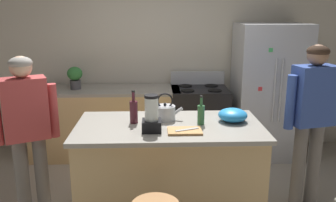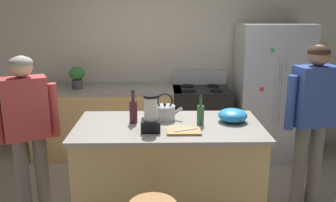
{
  "view_description": "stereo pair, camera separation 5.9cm",
  "coord_description": "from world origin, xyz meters",
  "px_view_note": "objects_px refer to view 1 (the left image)",
  "views": [
    {
      "loc": [
        -0.12,
        -3.16,
        2.01
      ],
      "look_at": [
        0.0,
        0.3,
        1.1
      ],
      "focal_mm": 38.18,
      "sensor_mm": 36.0,
      "label": 1
    },
    {
      "loc": [
        -0.07,
        -3.16,
        2.01
      ],
      "look_at": [
        0.0,
        0.3,
        1.1
      ],
      "focal_mm": 38.18,
      "sensor_mm": 36.0,
      "label": 2
    }
  ],
  "objects_px": {
    "refrigerator": "(268,91)",
    "stove_range": "(199,121)",
    "chef_knife": "(187,129)",
    "person_by_sink_right": "(312,112)",
    "potted_plant": "(75,76)",
    "bottle_wine": "(134,111)",
    "person_by_island_left": "(27,123)",
    "mixing_bowl": "(233,115)",
    "tea_kettle": "(165,112)",
    "bottle_olive_oil": "(201,114)",
    "kitchen_island": "(169,171)",
    "cutting_board": "(185,131)",
    "blender_appliance": "(152,116)"
  },
  "relations": [
    {
      "from": "bottle_olive_oil",
      "to": "bottle_wine",
      "type": "relative_size",
      "value": 0.87
    },
    {
      "from": "stove_range",
      "to": "potted_plant",
      "type": "relative_size",
      "value": 3.77
    },
    {
      "from": "refrigerator",
      "to": "person_by_island_left",
      "type": "relative_size",
      "value": 1.14
    },
    {
      "from": "person_by_island_left",
      "to": "cutting_board",
      "type": "distance_m",
      "value": 1.49
    },
    {
      "from": "refrigerator",
      "to": "mixing_bowl",
      "type": "height_order",
      "value": "refrigerator"
    },
    {
      "from": "bottle_wine",
      "to": "chef_knife",
      "type": "height_order",
      "value": "bottle_wine"
    },
    {
      "from": "chef_knife",
      "to": "tea_kettle",
      "type": "bearing_deg",
      "value": 95.09
    },
    {
      "from": "person_by_sink_right",
      "to": "bottle_wine",
      "type": "relative_size",
      "value": 5.31
    },
    {
      "from": "person_by_sink_right",
      "to": "mixing_bowl",
      "type": "xyz_separation_m",
      "value": [
        -0.79,
        -0.05,
        -0.0
      ]
    },
    {
      "from": "tea_kettle",
      "to": "potted_plant",
      "type": "bearing_deg",
      "value": 129.77
    },
    {
      "from": "bottle_olive_oil",
      "to": "chef_knife",
      "type": "height_order",
      "value": "bottle_olive_oil"
    },
    {
      "from": "person_by_island_left",
      "to": "bottle_wine",
      "type": "distance_m",
      "value": 1.01
    },
    {
      "from": "bottle_wine",
      "to": "mixing_bowl",
      "type": "xyz_separation_m",
      "value": [
        0.94,
        0.01,
        -0.05
      ]
    },
    {
      "from": "stove_range",
      "to": "person_by_island_left",
      "type": "relative_size",
      "value": 0.71
    },
    {
      "from": "mixing_bowl",
      "to": "cutting_board",
      "type": "xyz_separation_m",
      "value": [
        -0.48,
        -0.29,
        -0.05
      ]
    },
    {
      "from": "refrigerator",
      "to": "mixing_bowl",
      "type": "xyz_separation_m",
      "value": [
        -0.79,
        -1.42,
        0.11
      ]
    },
    {
      "from": "tea_kettle",
      "to": "stove_range",
      "type": "bearing_deg",
      "value": 69.75
    },
    {
      "from": "refrigerator",
      "to": "chef_knife",
      "type": "distance_m",
      "value": 2.12
    },
    {
      "from": "person_by_island_left",
      "to": "mixing_bowl",
      "type": "bearing_deg",
      "value": 0.29
    },
    {
      "from": "stove_range",
      "to": "bottle_wine",
      "type": "xyz_separation_m",
      "value": [
        -0.8,
        -1.45,
        0.58
      ]
    },
    {
      "from": "person_by_island_left",
      "to": "mixing_bowl",
      "type": "distance_m",
      "value": 1.95
    },
    {
      "from": "person_by_island_left",
      "to": "chef_knife",
      "type": "height_order",
      "value": "person_by_island_left"
    },
    {
      "from": "person_by_sink_right",
      "to": "bottle_olive_oil",
      "type": "distance_m",
      "value": 1.12
    },
    {
      "from": "stove_range",
      "to": "cutting_board",
      "type": "distance_m",
      "value": 1.83
    },
    {
      "from": "refrigerator",
      "to": "stove_range",
      "type": "relative_size",
      "value": 1.6
    },
    {
      "from": "potted_plant",
      "to": "bottle_wine",
      "type": "height_order",
      "value": "bottle_wine"
    },
    {
      "from": "mixing_bowl",
      "to": "chef_knife",
      "type": "distance_m",
      "value": 0.55
    },
    {
      "from": "bottle_olive_oil",
      "to": "mixing_bowl",
      "type": "bearing_deg",
      "value": 14.47
    },
    {
      "from": "kitchen_island",
      "to": "potted_plant",
      "type": "distance_m",
      "value": 2.06
    },
    {
      "from": "bottle_wine",
      "to": "cutting_board",
      "type": "distance_m",
      "value": 0.55
    },
    {
      "from": "mixing_bowl",
      "to": "cutting_board",
      "type": "relative_size",
      "value": 0.93
    },
    {
      "from": "bottle_wine",
      "to": "cutting_board",
      "type": "height_order",
      "value": "bottle_wine"
    },
    {
      "from": "refrigerator",
      "to": "bottle_olive_oil",
      "type": "bearing_deg",
      "value": -126.47
    },
    {
      "from": "kitchen_island",
      "to": "stove_range",
      "type": "distance_m",
      "value": 1.6
    },
    {
      "from": "kitchen_island",
      "to": "bottle_wine",
      "type": "relative_size",
      "value": 5.51
    },
    {
      "from": "refrigerator",
      "to": "stove_range",
      "type": "distance_m",
      "value": 1.02
    },
    {
      "from": "refrigerator",
      "to": "tea_kettle",
      "type": "distance_m",
      "value": 1.97
    },
    {
      "from": "stove_range",
      "to": "person_by_sink_right",
      "type": "relative_size",
      "value": 0.67
    },
    {
      "from": "bottle_wine",
      "to": "refrigerator",
      "type": "bearing_deg",
      "value": 39.45
    },
    {
      "from": "stove_range",
      "to": "bottle_wine",
      "type": "distance_m",
      "value": 1.76
    },
    {
      "from": "potted_plant",
      "to": "cutting_board",
      "type": "bearing_deg",
      "value": -53.02
    },
    {
      "from": "person_by_island_left",
      "to": "potted_plant",
      "type": "relative_size",
      "value": 5.3
    },
    {
      "from": "person_by_island_left",
      "to": "chef_knife",
      "type": "bearing_deg",
      "value": -10.61
    },
    {
      "from": "kitchen_island",
      "to": "person_by_island_left",
      "type": "xyz_separation_m",
      "value": [
        -1.34,
        0.07,
        0.48
      ]
    },
    {
      "from": "stove_range",
      "to": "mixing_bowl",
      "type": "height_order",
      "value": "stove_range"
    },
    {
      "from": "blender_appliance",
      "to": "tea_kettle",
      "type": "bearing_deg",
      "value": 68.41
    },
    {
      "from": "person_by_island_left",
      "to": "potted_plant",
      "type": "xyz_separation_m",
      "value": [
        0.14,
        1.48,
        0.16
      ]
    },
    {
      "from": "person_by_sink_right",
      "to": "potted_plant",
      "type": "height_order",
      "value": "person_by_sink_right"
    },
    {
      "from": "bottle_wine",
      "to": "tea_kettle",
      "type": "bearing_deg",
      "value": 15.49
    },
    {
      "from": "kitchen_island",
      "to": "bottle_wine",
      "type": "bearing_deg",
      "value": 167.96
    }
  ]
}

